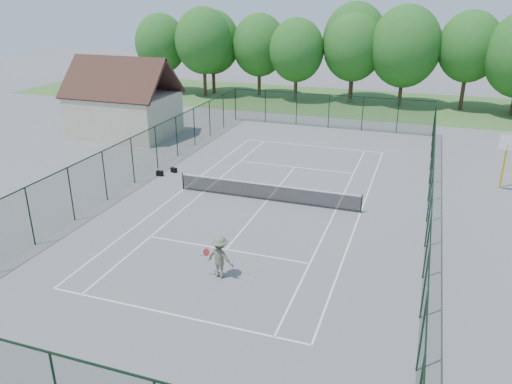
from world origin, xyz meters
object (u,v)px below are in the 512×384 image
tennis_net (267,191)px  tennis_player (220,257)px  basketball_goal (508,151)px  sports_bag_a (160,173)px

tennis_net → tennis_player: tennis_player is taller
tennis_net → basketball_goal: bearing=25.3°
tennis_net → tennis_player: bearing=-85.3°
tennis_net → sports_bag_a: tennis_net is taller
tennis_net → tennis_player: 8.78m
basketball_goal → tennis_player: basketball_goal is taller
sports_bag_a → tennis_player: size_ratio=0.23×
tennis_net → basketball_goal: 14.75m
basketball_goal → tennis_player: size_ratio=1.91×
basketball_goal → tennis_player: bearing=-129.8°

